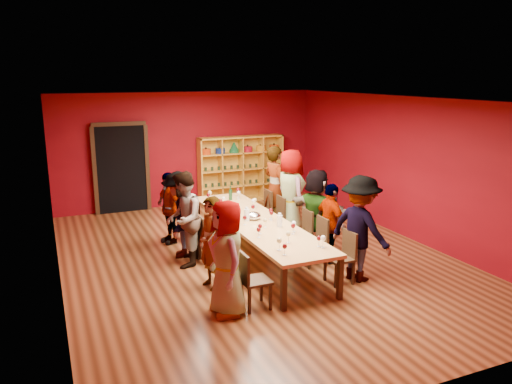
% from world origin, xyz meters
% --- Properties ---
extents(room_shell, '(7.10, 9.10, 3.04)m').
position_xyz_m(room_shell, '(0.00, 0.00, 1.50)').
color(room_shell, '#522A15').
rests_on(room_shell, ground).
extents(tasting_table, '(1.10, 4.50, 0.75)m').
position_xyz_m(tasting_table, '(0.00, 0.00, 0.70)').
color(tasting_table, tan).
rests_on(tasting_table, ground).
extents(doorway, '(1.40, 0.17, 2.30)m').
position_xyz_m(doorway, '(-1.80, 4.43, 1.12)').
color(doorway, black).
rests_on(doorway, ground).
extents(shelving_unit, '(2.40, 0.40, 1.80)m').
position_xyz_m(shelving_unit, '(1.40, 4.32, 0.98)').
color(shelving_unit, gold).
rests_on(shelving_unit, ground).
extents(chair_person_left_0, '(0.42, 0.42, 0.89)m').
position_xyz_m(chair_person_left_0, '(-0.91, -1.90, 0.50)').
color(chair_person_left_0, black).
rests_on(chair_person_left_0, ground).
extents(person_left_0, '(0.47, 0.85, 1.72)m').
position_xyz_m(person_left_0, '(-1.28, -1.90, 0.86)').
color(person_left_0, beige).
rests_on(person_left_0, ground).
extents(chair_person_left_1, '(0.42, 0.42, 0.89)m').
position_xyz_m(chair_person_left_1, '(-0.91, -0.94, 0.50)').
color(chair_person_left_1, black).
rests_on(chair_person_left_1, ground).
extents(person_left_1, '(0.53, 0.64, 1.54)m').
position_xyz_m(person_left_1, '(-1.20, -0.94, 0.77)').
color(person_left_1, '#4E4F53').
rests_on(person_left_1, ground).
extents(chair_person_left_2, '(0.42, 0.42, 0.89)m').
position_xyz_m(chair_person_left_2, '(-0.91, 0.21, 0.50)').
color(chair_person_left_2, black).
rests_on(chair_person_left_2, ground).
extents(person_left_2, '(0.76, 0.97, 1.75)m').
position_xyz_m(person_left_2, '(-1.35, 0.21, 0.88)').
color(person_left_2, '#5685B2').
rests_on(person_left_2, ground).
extents(chair_person_left_3, '(0.42, 0.42, 0.89)m').
position_xyz_m(chair_person_left_3, '(-0.91, 0.69, 0.50)').
color(chair_person_left_3, black).
rests_on(chair_person_left_3, ground).
extents(person_left_3, '(0.74, 1.16, 1.67)m').
position_xyz_m(person_left_3, '(-1.30, 0.69, 0.83)').
color(person_left_3, beige).
rests_on(person_left_3, ground).
extents(chair_person_left_4, '(0.42, 0.42, 0.89)m').
position_xyz_m(chair_person_left_4, '(-0.91, 1.57, 0.50)').
color(chair_person_left_4, black).
rests_on(chair_person_left_4, ground).
extents(person_left_4, '(0.62, 0.95, 1.50)m').
position_xyz_m(person_left_4, '(-1.28, 1.57, 0.75)').
color(person_left_4, '#5C7DBD').
rests_on(person_left_4, ground).
extents(chair_person_right_0, '(0.42, 0.42, 0.89)m').
position_xyz_m(chair_person_right_0, '(0.91, -1.62, 0.50)').
color(chair_person_right_0, black).
rests_on(chair_person_right_0, ground).
extents(person_right_0, '(0.82, 1.27, 1.82)m').
position_xyz_m(person_right_0, '(1.22, -1.62, 0.91)').
color(person_right_0, '#131535').
rests_on(person_right_0, ground).
extents(chair_person_right_1, '(0.42, 0.42, 0.89)m').
position_xyz_m(chair_person_right_1, '(0.91, -0.73, 0.50)').
color(chair_person_right_1, black).
rests_on(chair_person_right_1, ground).
extents(person_right_1, '(0.43, 0.90, 1.51)m').
position_xyz_m(person_right_1, '(1.19, -0.73, 0.75)').
color(person_right_1, '#525257').
rests_on(person_right_1, ground).
extents(chair_person_right_2, '(0.42, 0.42, 0.89)m').
position_xyz_m(chair_person_right_2, '(0.91, -0.17, 0.50)').
color(chair_person_right_2, black).
rests_on(chair_person_right_2, ground).
extents(person_right_2, '(0.89, 1.62, 1.68)m').
position_xyz_m(person_right_2, '(1.21, -0.17, 0.84)').
color(person_right_2, '#5C8DBE').
rests_on(person_right_2, ground).
extents(chair_person_right_3, '(0.42, 0.42, 0.89)m').
position_xyz_m(chair_person_right_3, '(0.91, 1.00, 0.50)').
color(chair_person_right_3, black).
rests_on(chair_person_right_3, ground).
extents(person_right_3, '(0.54, 0.95, 1.89)m').
position_xyz_m(person_right_3, '(1.25, 1.00, 0.95)').
color(person_right_3, '#5A89BA').
rests_on(person_right_3, ground).
extents(chair_person_right_4, '(0.42, 0.42, 0.89)m').
position_xyz_m(chair_person_right_4, '(0.91, 1.66, 0.50)').
color(chair_person_right_4, black).
rests_on(chair_person_right_4, ground).
extents(person_right_4, '(0.61, 0.76, 1.89)m').
position_xyz_m(person_right_4, '(1.19, 1.66, 0.94)').
color(person_right_4, '#5685B2').
rests_on(person_right_4, ground).
extents(wine_glass_0, '(0.07, 0.07, 0.18)m').
position_xyz_m(wine_glass_0, '(-0.16, 1.34, 0.88)').
color(wine_glass_0, white).
rests_on(wine_glass_0, tasting_table).
extents(wine_glass_1, '(0.07, 0.07, 0.19)m').
position_xyz_m(wine_glass_1, '(-0.26, -0.78, 0.88)').
color(wine_glass_1, white).
rests_on(wine_glass_1, tasting_table).
extents(wine_glass_2, '(0.09, 0.09, 0.22)m').
position_xyz_m(wine_glass_2, '(-0.31, 1.83, 0.91)').
color(wine_glass_2, white).
rests_on(wine_glass_2, tasting_table).
extents(wine_glass_3, '(0.08, 0.08, 0.20)m').
position_xyz_m(wine_glass_3, '(0.33, -0.91, 0.90)').
color(wine_glass_3, white).
rests_on(wine_glass_3, tasting_table).
extents(wine_glass_4, '(0.08, 0.08, 0.19)m').
position_xyz_m(wine_glass_4, '(0.31, 1.67, 0.89)').
color(wine_glass_4, white).
rests_on(wine_glass_4, tasting_table).
extents(wine_glass_5, '(0.08, 0.08, 0.20)m').
position_xyz_m(wine_glass_5, '(-0.28, 0.87, 0.89)').
color(wine_glass_5, white).
rests_on(wine_glass_5, tasting_table).
extents(wine_glass_6, '(0.08, 0.08, 0.19)m').
position_xyz_m(wine_glass_6, '(0.27, -0.10, 0.89)').
color(wine_glass_6, white).
rests_on(wine_glass_6, tasting_table).
extents(wine_glass_7, '(0.08, 0.08, 0.20)m').
position_xyz_m(wine_glass_7, '(-0.02, -1.38, 0.90)').
color(wine_glass_7, white).
rests_on(wine_glass_7, tasting_table).
extents(wine_glass_8, '(0.09, 0.09, 0.21)m').
position_xyz_m(wine_glass_8, '(-0.31, -1.65, 0.90)').
color(wine_glass_8, white).
rests_on(wine_glass_8, tasting_table).
extents(wine_glass_9, '(0.08, 0.08, 0.19)m').
position_xyz_m(wine_glass_9, '(-0.38, 1.73, 0.89)').
color(wine_glass_9, white).
rests_on(wine_glass_9, tasting_table).
extents(wine_glass_10, '(0.09, 0.09, 0.21)m').
position_xyz_m(wine_glass_10, '(-0.36, 0.13, 0.91)').
color(wine_glass_10, white).
rests_on(wine_glass_10, tasting_table).
extents(wine_glass_11, '(0.07, 0.07, 0.18)m').
position_xyz_m(wine_glass_11, '(0.34, -1.74, 0.88)').
color(wine_glass_11, white).
rests_on(wine_glass_11, tasting_table).
extents(wine_glass_12, '(0.07, 0.07, 0.18)m').
position_xyz_m(wine_glass_12, '(-0.02, -0.47, 0.88)').
color(wine_glass_12, white).
rests_on(wine_glass_12, tasting_table).
extents(wine_glass_13, '(0.08, 0.08, 0.21)m').
position_xyz_m(wine_glass_13, '(0.30, -0.02, 0.90)').
color(wine_glass_13, white).
rests_on(wine_glass_13, tasting_table).
extents(wine_glass_14, '(0.07, 0.07, 0.18)m').
position_xyz_m(wine_glass_14, '(-0.30, -0.18, 0.88)').
color(wine_glass_14, white).
rests_on(wine_glass_14, tasting_table).
extents(wine_glass_15, '(0.08, 0.08, 0.21)m').
position_xyz_m(wine_glass_15, '(0.38, -1.81, 0.90)').
color(wine_glass_15, white).
rests_on(wine_glass_15, tasting_table).
extents(wine_glass_16, '(0.07, 0.07, 0.19)m').
position_xyz_m(wine_glass_16, '(-0.33, -1.87, 0.88)').
color(wine_glass_16, white).
rests_on(wine_glass_16, tasting_table).
extents(wine_glass_17, '(0.09, 0.09, 0.22)m').
position_xyz_m(wine_glass_17, '(-0.34, 1.05, 0.91)').
color(wine_glass_17, white).
rests_on(wine_glass_17, tasting_table).
extents(wine_glass_18, '(0.08, 0.08, 0.19)m').
position_xyz_m(wine_glass_18, '(0.38, 0.92, 0.89)').
color(wine_glass_18, white).
rests_on(wine_glass_18, tasting_table).
extents(wine_glass_19, '(0.08, 0.08, 0.19)m').
position_xyz_m(wine_glass_19, '(0.26, -1.01, 0.89)').
color(wine_glass_19, white).
rests_on(wine_glass_19, tasting_table).
extents(wine_glass_20, '(0.08, 0.08, 0.20)m').
position_xyz_m(wine_glass_20, '(0.12, 0.43, 0.89)').
color(wine_glass_20, white).
rests_on(wine_glass_20, tasting_table).
extents(wine_glass_21, '(0.09, 0.09, 0.22)m').
position_xyz_m(wine_glass_21, '(0.36, 1.84, 0.91)').
color(wine_glass_21, white).
rests_on(wine_glass_21, tasting_table).
extents(wine_glass_22, '(0.07, 0.07, 0.18)m').
position_xyz_m(wine_glass_22, '(-0.36, -0.95, 0.88)').
color(wine_glass_22, white).
rests_on(wine_glass_22, tasting_table).
extents(wine_glass_23, '(0.08, 0.08, 0.20)m').
position_xyz_m(wine_glass_23, '(0.31, 0.84, 0.89)').
color(wine_glass_23, white).
rests_on(wine_glass_23, tasting_table).
extents(spittoon_bowl, '(0.28, 0.28, 0.16)m').
position_xyz_m(spittoon_bowl, '(-0.01, 0.10, 0.82)').
color(spittoon_bowl, silver).
rests_on(spittoon_bowl, tasting_table).
extents(carafe_a, '(0.11, 0.11, 0.27)m').
position_xyz_m(carafe_a, '(-0.17, 0.05, 0.87)').
color(carafe_a, white).
rests_on(carafe_a, tasting_table).
extents(carafe_b, '(0.12, 0.12, 0.26)m').
position_xyz_m(carafe_b, '(0.24, -0.53, 0.87)').
color(carafe_b, white).
rests_on(carafe_b, tasting_table).
extents(wine_bottle, '(0.09, 0.09, 0.32)m').
position_xyz_m(wine_bottle, '(0.12, 1.68, 0.87)').
color(wine_bottle, '#13351A').
rests_on(wine_bottle, tasting_table).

